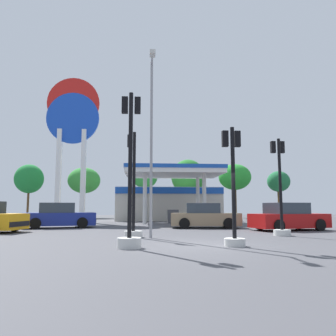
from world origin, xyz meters
TOP-DOWN VIEW (x-y plane):
  - ground_plane at (0.00, 0.00)m, footprint 90.00×90.00m
  - gas_station at (0.47, 21.63)m, footprint 10.24×12.54m
  - station_pole_sign at (-8.46, 17.93)m, footprint 4.69×0.56m
  - car_1 at (-7.44, 10.21)m, footprint 4.78×2.89m
  - car_2 at (1.92, 9.41)m, footprint 4.54×2.33m
  - car_3 at (6.31, 6.82)m, footprint 4.69×2.80m
  - traffic_signal_0 at (1.08, -0.50)m, footprint 0.71×0.71m
  - traffic_signal_1 at (-2.48, -0.75)m, footprint 0.79×0.79m
  - traffic_signal_2 at (4.43, 3.43)m, footprint 0.78×0.78m
  - traffic_signal_3 at (-2.49, 3.17)m, footprint 0.80×0.80m
  - tree_0 at (-16.10, 29.97)m, footprint 3.47×3.47m
  - tree_1 at (-9.42, 29.98)m, footprint 3.99×3.99m
  - tree_2 at (-1.86, 29.38)m, footprint 3.12×3.12m
  - tree_3 at (3.58, 29.39)m, footprint 4.22×4.22m
  - tree_4 at (9.14, 27.79)m, footprint 3.94×3.94m
  - tree_5 at (15.01, 28.68)m, footprint 2.82×2.82m
  - corner_streetlamp at (-1.70, 2.44)m, footprint 0.24×1.48m

SIDE VIEW (x-z plane):
  - ground_plane at x=0.00m, z-range 0.00..0.00m
  - car_3 at x=6.31m, z-range -0.07..1.50m
  - car_2 at x=1.92m, z-range -0.07..1.50m
  - car_1 at x=-7.44m, z-range -0.08..1.52m
  - traffic_signal_3 at x=-2.49m, z-range -1.05..3.69m
  - traffic_signal_0 at x=1.08m, z-range -0.49..3.64m
  - traffic_signal_2 at x=4.43m, z-range -0.69..3.90m
  - traffic_signal_1 at x=-2.48m, z-range -0.91..4.30m
  - gas_station at x=0.47m, z-range -0.37..4.27m
  - tree_5 at x=15.01m, z-range 1.55..7.39m
  - tree_1 at x=-9.42m, z-range 1.50..7.72m
  - corner_streetlamp at x=-1.70m, z-range 0.72..8.62m
  - tree_0 at x=-16.10m, z-range 1.49..8.05m
  - tree_2 at x=-1.86m, z-range 1.80..8.11m
  - tree_4 at x=9.14m, z-range 1.68..8.23m
  - tree_3 at x=3.58m, z-range 1.44..8.74m
  - station_pole_sign at x=-8.46m, z-range 1.89..14.97m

